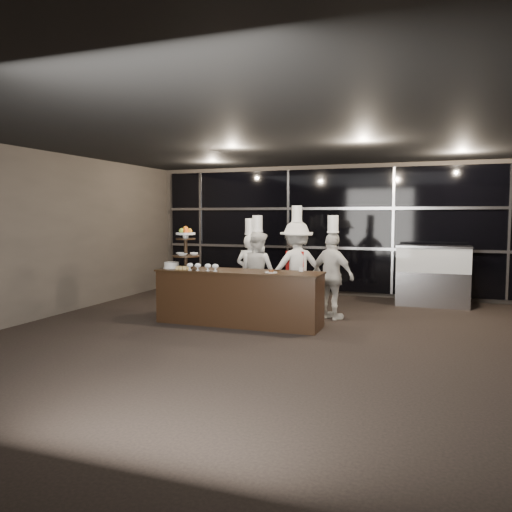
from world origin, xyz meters
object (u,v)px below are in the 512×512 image
(display_stand, at_px, (186,245))
(display_case, at_px, (433,272))
(chef_c, at_px, (297,267))
(chef_d, at_px, (332,275))
(chef_b, at_px, (257,272))
(chef_a, at_px, (250,272))
(buffet_counter, at_px, (239,297))
(layer_cake, at_px, (172,265))

(display_stand, distance_m, display_case, 5.08)
(chef_c, relative_size, chef_d, 1.10)
(chef_d, bearing_deg, chef_b, 177.94)
(chef_a, xyz_separation_m, chef_b, (0.15, -0.02, 0.01))
(chef_b, height_order, chef_d, chef_d)
(buffet_counter, bearing_deg, chef_c, 61.51)
(buffet_counter, relative_size, display_case, 1.97)
(display_case, height_order, chef_c, chef_c)
(display_case, bearing_deg, chef_b, -147.77)
(display_stand, bearing_deg, chef_a, 51.83)
(chef_a, bearing_deg, buffet_counter, -79.90)
(buffet_counter, xyz_separation_m, chef_a, (-0.18, 1.04, 0.32))
(chef_c, distance_m, chef_d, 0.78)
(buffet_counter, xyz_separation_m, display_case, (3.07, 2.97, 0.22))
(chef_d, bearing_deg, chef_a, 177.44)
(display_stand, bearing_deg, chef_c, 36.45)
(chef_c, xyz_separation_m, chef_d, (0.73, -0.27, -0.08))
(display_case, distance_m, chef_b, 3.67)
(buffet_counter, distance_m, chef_d, 1.73)
(display_case, distance_m, chef_a, 3.79)
(chef_c, bearing_deg, chef_d, -20.01)
(layer_cake, relative_size, chef_c, 0.15)
(buffet_counter, relative_size, layer_cake, 9.47)
(display_stand, xyz_separation_m, chef_d, (2.40, 0.97, -0.54))
(chef_b, bearing_deg, display_case, 32.23)
(chef_a, distance_m, chef_b, 0.15)
(chef_a, bearing_deg, display_stand, -128.17)
(chef_c, bearing_deg, layer_cake, -146.36)
(buffet_counter, relative_size, chef_a, 1.58)
(chef_b, relative_size, chef_d, 1.00)
(display_case, relative_size, chef_b, 0.78)
(chef_d, bearing_deg, display_stand, -158.07)
(display_case, distance_m, chef_c, 2.97)
(layer_cake, xyz_separation_m, chef_a, (1.07, 1.09, -0.19))
(layer_cake, xyz_separation_m, chef_c, (1.93, 1.28, -0.10))
(buffet_counter, relative_size, chef_b, 1.54)
(display_stand, xyz_separation_m, chef_b, (0.97, 1.02, -0.55))
(buffet_counter, height_order, display_stand, display_stand)
(chef_a, relative_size, chef_b, 0.97)
(chef_a, distance_m, chef_c, 0.88)
(display_stand, xyz_separation_m, layer_cake, (-0.26, -0.05, -0.37))
(display_stand, height_order, chef_b, chef_b)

